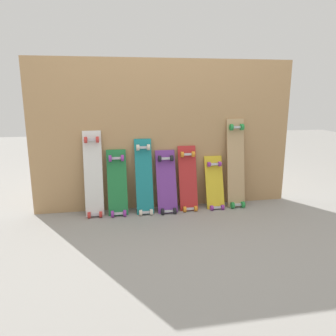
{
  "coord_description": "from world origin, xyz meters",
  "views": [
    {
      "loc": [
        -0.59,
        -3.27,
        1.22
      ],
      "look_at": [
        0.0,
        -0.07,
        0.45
      ],
      "focal_mm": 35.5,
      "sensor_mm": 36.0,
      "label": 1
    }
  ],
  "objects_px": {
    "skateboard_white": "(93,177)",
    "skateboard_red": "(188,182)",
    "skateboard_purple": "(167,185)",
    "skateboard_yellow": "(215,186)",
    "skateboard_teal": "(144,180)",
    "skateboard_green": "(117,186)",
    "skateboard_natural": "(236,166)"
  },
  "relations": [
    {
      "from": "skateboard_yellow",
      "to": "skateboard_natural",
      "type": "bearing_deg",
      "value": 3.52
    },
    {
      "from": "skateboard_natural",
      "to": "skateboard_green",
      "type": "bearing_deg",
      "value": -179.26
    },
    {
      "from": "skateboard_white",
      "to": "skateboard_green",
      "type": "bearing_deg",
      "value": -3.41
    },
    {
      "from": "skateboard_yellow",
      "to": "skateboard_natural",
      "type": "xyz_separation_m",
      "value": [
        0.23,
        0.01,
        0.2
      ]
    },
    {
      "from": "skateboard_teal",
      "to": "skateboard_purple",
      "type": "distance_m",
      "value": 0.24
    },
    {
      "from": "skateboard_teal",
      "to": "skateboard_yellow",
      "type": "bearing_deg",
      "value": 0.43
    },
    {
      "from": "skateboard_purple",
      "to": "skateboard_yellow",
      "type": "xyz_separation_m",
      "value": [
        0.52,
        0.02,
        -0.04
      ]
    },
    {
      "from": "skateboard_teal",
      "to": "skateboard_red",
      "type": "xyz_separation_m",
      "value": [
        0.46,
        0.01,
        -0.04
      ]
    },
    {
      "from": "skateboard_teal",
      "to": "skateboard_purple",
      "type": "bearing_deg",
      "value": -2.5
    },
    {
      "from": "skateboard_white",
      "to": "skateboard_teal",
      "type": "relative_size",
      "value": 1.11
    },
    {
      "from": "skateboard_white",
      "to": "skateboard_natural",
      "type": "bearing_deg",
      "value": 0.09
    },
    {
      "from": "skateboard_white",
      "to": "skateboard_red",
      "type": "relative_size",
      "value": 1.24
    },
    {
      "from": "skateboard_green",
      "to": "skateboard_purple",
      "type": "height_order",
      "value": "skateboard_green"
    },
    {
      "from": "skateboard_green",
      "to": "skateboard_natural",
      "type": "height_order",
      "value": "skateboard_natural"
    },
    {
      "from": "skateboard_teal",
      "to": "skateboard_natural",
      "type": "height_order",
      "value": "skateboard_natural"
    },
    {
      "from": "skateboard_red",
      "to": "skateboard_purple",
      "type": "bearing_deg",
      "value": -175.09
    },
    {
      "from": "skateboard_teal",
      "to": "skateboard_red",
      "type": "distance_m",
      "value": 0.46
    },
    {
      "from": "skateboard_teal",
      "to": "skateboard_purple",
      "type": "xyz_separation_m",
      "value": [
        0.23,
        -0.01,
        -0.06
      ]
    },
    {
      "from": "skateboard_white",
      "to": "skateboard_natural",
      "type": "relative_size",
      "value": 0.91
    },
    {
      "from": "skateboard_teal",
      "to": "skateboard_natural",
      "type": "bearing_deg",
      "value": 1.17
    },
    {
      "from": "skateboard_white",
      "to": "skateboard_teal",
      "type": "bearing_deg",
      "value": -2.02
    },
    {
      "from": "skateboard_purple",
      "to": "skateboard_yellow",
      "type": "height_order",
      "value": "skateboard_purple"
    },
    {
      "from": "skateboard_white",
      "to": "skateboard_yellow",
      "type": "relative_size",
      "value": 1.47
    },
    {
      "from": "skateboard_green",
      "to": "skateboard_natural",
      "type": "xyz_separation_m",
      "value": [
        1.25,
        0.02,
        0.14
      ]
    },
    {
      "from": "skateboard_green",
      "to": "skateboard_red",
      "type": "bearing_deg",
      "value": 0.47
    },
    {
      "from": "skateboard_purple",
      "to": "skateboard_teal",
      "type": "bearing_deg",
      "value": 177.5
    },
    {
      "from": "skateboard_white",
      "to": "skateboard_red",
      "type": "bearing_deg",
      "value": -0.46
    },
    {
      "from": "skateboard_yellow",
      "to": "skateboard_purple",
      "type": "bearing_deg",
      "value": -178.28
    },
    {
      "from": "skateboard_green",
      "to": "skateboard_teal",
      "type": "bearing_deg",
      "value": -0.83
    },
    {
      "from": "skateboard_teal",
      "to": "skateboard_yellow",
      "type": "xyz_separation_m",
      "value": [
        0.75,
        0.01,
        -0.1
      ]
    },
    {
      "from": "skateboard_teal",
      "to": "skateboard_red",
      "type": "bearing_deg",
      "value": 1.23
    },
    {
      "from": "skateboard_teal",
      "to": "skateboard_natural",
      "type": "distance_m",
      "value": 0.98
    }
  ]
}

